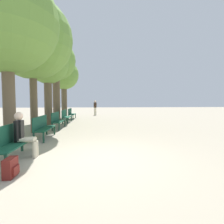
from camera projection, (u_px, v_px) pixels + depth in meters
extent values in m
plane|color=gray|center=(95.00, 158.00, 4.64)|extent=(80.00, 80.00, 0.00)
cube|color=#144733|center=(15.00, 144.00, 4.51)|extent=(0.43, 1.73, 0.04)
cube|color=#144733|center=(7.00, 134.00, 4.47)|extent=(0.04, 1.73, 0.49)
cube|color=#19422D|center=(6.00, 163.00, 3.72)|extent=(0.06, 0.06, 0.39)
cube|color=#19422D|center=(34.00, 145.00, 5.35)|extent=(0.06, 0.06, 0.39)
cube|color=#19422D|center=(22.00, 145.00, 5.32)|extent=(0.06, 0.06, 0.39)
cube|color=#144733|center=(45.00, 129.00, 7.14)|extent=(0.43, 1.73, 0.04)
cube|color=#144733|center=(40.00, 122.00, 7.10)|extent=(0.04, 1.73, 0.49)
cube|color=#19422D|center=(44.00, 138.00, 6.35)|extent=(0.06, 0.06, 0.39)
cube|color=#19422D|center=(54.00, 130.00, 7.98)|extent=(0.06, 0.06, 0.39)
cube|color=#19422D|center=(34.00, 138.00, 6.32)|extent=(0.06, 0.06, 0.39)
cube|color=#19422D|center=(47.00, 130.00, 7.95)|extent=(0.06, 0.06, 0.39)
cube|color=#144733|center=(59.00, 121.00, 9.77)|extent=(0.43, 1.73, 0.04)
cube|color=#144733|center=(55.00, 117.00, 9.73)|extent=(0.04, 1.73, 0.49)
cube|color=#19422D|center=(59.00, 127.00, 8.98)|extent=(0.06, 0.06, 0.39)
cube|color=#19422D|center=(65.00, 123.00, 10.61)|extent=(0.06, 0.06, 0.39)
cube|color=#19422D|center=(52.00, 127.00, 8.95)|extent=(0.06, 0.06, 0.39)
cube|color=#19422D|center=(59.00, 123.00, 10.58)|extent=(0.06, 0.06, 0.39)
cube|color=#144733|center=(67.00, 117.00, 12.40)|extent=(0.43, 1.73, 0.04)
cube|color=#144733|center=(64.00, 113.00, 12.36)|extent=(0.04, 1.73, 0.49)
cube|color=#19422D|center=(68.00, 121.00, 11.61)|extent=(0.06, 0.06, 0.39)
cube|color=#19422D|center=(71.00, 119.00, 13.24)|extent=(0.06, 0.06, 0.39)
cube|color=#19422D|center=(62.00, 121.00, 11.58)|extent=(0.06, 0.06, 0.39)
cube|color=#19422D|center=(67.00, 119.00, 13.21)|extent=(0.06, 0.06, 0.39)
cube|color=#144733|center=(72.00, 114.00, 15.03)|extent=(0.43, 1.73, 0.04)
cube|color=#144733|center=(70.00, 111.00, 14.99)|extent=(0.04, 1.73, 0.49)
cube|color=#19422D|center=(73.00, 118.00, 14.24)|extent=(0.06, 0.06, 0.39)
cube|color=#19422D|center=(75.00, 116.00, 15.87)|extent=(0.06, 0.06, 0.39)
cube|color=#19422D|center=(69.00, 118.00, 14.21)|extent=(0.06, 0.06, 0.39)
cube|color=#19422D|center=(72.00, 116.00, 15.84)|extent=(0.06, 0.06, 0.39)
cylinder|color=brown|center=(9.00, 98.00, 6.03)|extent=(0.40, 0.40, 3.27)
sphere|color=olive|center=(6.00, 21.00, 5.88)|extent=(3.49, 3.49, 3.49)
cylinder|color=brown|center=(34.00, 97.00, 8.40)|extent=(0.34, 0.34, 3.43)
sphere|color=olive|center=(32.00, 39.00, 8.23)|extent=(3.78, 3.78, 3.78)
cylinder|color=brown|center=(48.00, 100.00, 10.92)|extent=(0.47, 0.47, 3.21)
sphere|color=olive|center=(47.00, 63.00, 10.78)|extent=(2.58, 2.58, 2.58)
cylinder|color=brown|center=(56.00, 97.00, 13.16)|extent=(0.54, 0.54, 3.76)
sphere|color=olive|center=(56.00, 60.00, 12.99)|extent=(2.93, 2.93, 2.93)
cylinder|color=brown|center=(64.00, 100.00, 16.30)|extent=(0.51, 0.51, 3.25)
sphere|color=olive|center=(64.00, 75.00, 16.16)|extent=(2.72, 2.72, 2.72)
cylinder|color=beige|center=(26.00, 140.00, 4.65)|extent=(0.41, 0.12, 0.12)
cylinder|color=beige|center=(34.00, 150.00, 4.68)|extent=(0.12, 0.12, 0.43)
cylinder|color=beige|center=(28.00, 139.00, 4.79)|extent=(0.41, 0.12, 0.12)
cylinder|color=beige|center=(36.00, 148.00, 4.83)|extent=(0.12, 0.12, 0.43)
cube|color=black|center=(19.00, 131.00, 4.69)|extent=(0.19, 0.22, 0.58)
cylinder|color=black|center=(17.00, 131.00, 4.57)|extent=(0.09, 0.09, 0.52)
cylinder|color=black|center=(21.00, 129.00, 4.81)|extent=(0.09, 0.09, 0.52)
sphere|color=beige|center=(19.00, 116.00, 4.67)|extent=(0.22, 0.22, 0.22)
cube|color=maroon|center=(10.00, 168.00, 3.48)|extent=(0.17, 0.35, 0.39)
cube|color=maroon|center=(16.00, 170.00, 3.50)|extent=(0.04, 0.25, 0.17)
cylinder|color=beige|center=(95.00, 111.00, 19.47)|extent=(0.12, 0.12, 0.82)
cylinder|color=beige|center=(96.00, 111.00, 19.48)|extent=(0.12, 0.12, 0.82)
cube|color=black|center=(95.00, 105.00, 19.43)|extent=(0.29, 0.27, 0.58)
cylinder|color=black|center=(94.00, 105.00, 19.42)|extent=(0.09, 0.09, 0.55)
cylinder|color=black|center=(96.00, 105.00, 19.44)|extent=(0.09, 0.09, 0.55)
sphere|color=beige|center=(95.00, 101.00, 19.41)|extent=(0.22, 0.22, 0.22)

